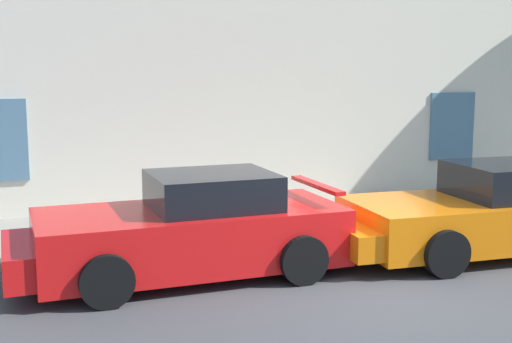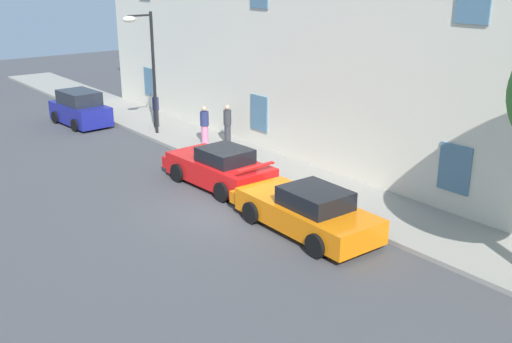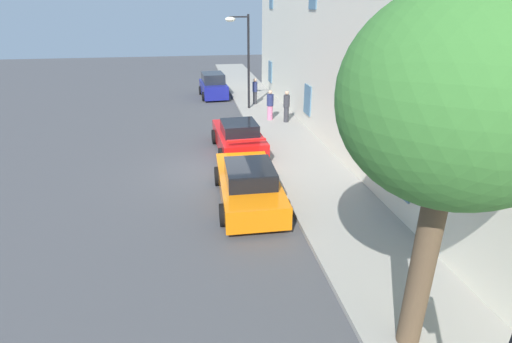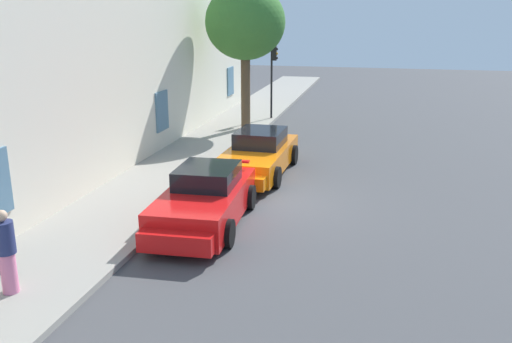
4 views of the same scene
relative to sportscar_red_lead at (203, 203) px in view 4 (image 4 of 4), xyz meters
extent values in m
plane|color=#444447|center=(2.22, -1.18, -0.63)|extent=(80.00, 80.00, 0.00)
cube|color=gray|center=(2.22, 2.48, -0.56)|extent=(60.00, 3.03, 0.14)
cube|color=beige|center=(2.22, 5.83, 4.82)|extent=(35.87, 3.67, 10.90)
cube|color=slate|center=(7.00, 3.96, 0.97)|extent=(1.10, 0.06, 1.50)
cube|color=slate|center=(16.57, 3.96, 0.97)|extent=(1.10, 0.06, 1.50)
cube|color=red|center=(0.15, 0.01, -0.07)|extent=(4.32, 2.02, 0.80)
cube|color=black|center=(0.47, 0.02, 0.58)|extent=(1.76, 1.54, 0.49)
cube|color=red|center=(-1.71, -0.08, -0.17)|extent=(1.35, 1.74, 0.44)
cube|color=red|center=(2.10, 0.10, 0.55)|extent=(0.23, 1.56, 0.06)
cylinder|color=black|center=(-1.12, -0.97, -0.29)|extent=(0.69, 0.27, 0.68)
cylinder|color=black|center=(-1.20, 0.86, -0.29)|extent=(0.69, 0.27, 0.68)
cylinder|color=black|center=(1.51, -0.84, -0.29)|extent=(0.69, 0.27, 0.68)
cylinder|color=black|center=(1.42, 0.98, -0.29)|extent=(0.69, 0.27, 0.68)
cube|color=orange|center=(4.98, -0.27, -0.09)|extent=(4.68, 1.96, 0.70)
cube|color=black|center=(5.33, -0.27, 0.52)|extent=(1.89, 1.53, 0.53)
cube|color=orange|center=(2.94, -0.23, -0.18)|extent=(1.43, 1.75, 0.39)
cylinder|color=black|center=(3.53, -1.17, -0.29)|extent=(0.69, 0.25, 0.68)
cylinder|color=black|center=(3.56, 0.70, -0.29)|extent=(0.69, 0.25, 0.68)
cylinder|color=black|center=(6.41, -1.23, -0.29)|extent=(0.69, 0.25, 0.68)
cylinder|color=black|center=(6.44, 0.64, -0.29)|extent=(0.69, 0.25, 0.68)
cylinder|color=brown|center=(11.46, 1.81, 1.28)|extent=(0.42, 0.42, 3.53)
ellipsoid|color=#38722D|center=(11.46, 1.81, 4.18)|extent=(3.47, 3.47, 3.24)
cylinder|color=black|center=(14.15, 1.19, 1.31)|extent=(0.10, 0.10, 3.60)
cube|color=black|center=(14.15, 1.05, 2.67)|extent=(0.22, 0.20, 0.66)
sphere|color=black|center=(14.15, 0.94, 2.88)|extent=(0.12, 0.12, 0.12)
sphere|color=orange|center=(14.15, 0.94, 2.67)|extent=(0.12, 0.12, 0.12)
sphere|color=black|center=(14.15, 0.94, 2.46)|extent=(0.12, 0.12, 0.12)
cylinder|color=pink|center=(-4.38, 2.38, -0.09)|extent=(0.31, 0.31, 0.81)
cylinder|color=navy|center=(-4.38, 2.38, 0.63)|extent=(0.39, 0.39, 0.62)
sphere|color=tan|center=(-4.38, 2.38, 1.06)|extent=(0.22, 0.22, 0.22)
camera|label=1|loc=(-1.84, -9.15, 2.31)|focal=47.78mm
camera|label=2|loc=(16.72, -11.44, 6.68)|focal=41.68mm
camera|label=3|loc=(16.37, -1.95, 5.37)|focal=26.98mm
camera|label=4|loc=(-12.56, -4.35, 4.67)|focal=38.97mm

